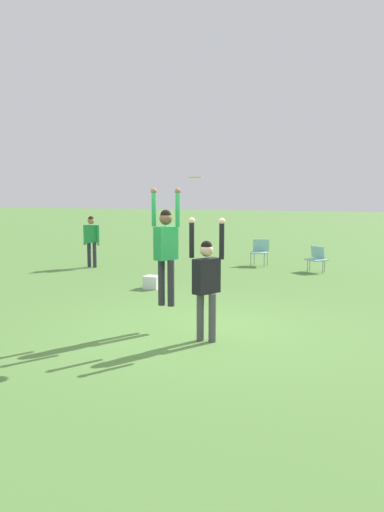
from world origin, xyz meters
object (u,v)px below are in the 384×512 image
person_defending (206,277)px  frisbee (196,177)px  camping_chair_1 (317,257)px  person_spectator_near (91,237)px  cooler_box (152,282)px  camping_chair_0 (260,250)px  person_jumping (166,244)px

person_defending → frisbee: (-0.26, 0.21, 1.57)m
camping_chair_1 → person_spectator_near: 7.06m
camping_chair_1 → person_spectator_near: (-6.84, -1.67, 0.53)m
person_defending → person_spectator_near: bearing=-110.6°
person_defending → cooler_box: 4.74m
camping_chair_0 → person_spectator_near: person_spectator_near is taller
person_jumping → person_spectator_near: bearing=66.9°
camping_chair_0 → camping_chair_1: (1.92, -0.70, -0.07)m
frisbee → person_spectator_near: (-5.88, 6.06, -1.63)m
camping_chair_0 → person_defending: bearing=82.1°
camping_chair_1 → person_spectator_near: person_spectator_near is taller
person_spectator_near → cooler_box: 4.30m
person_spectator_near → person_jumping: bearing=-91.3°
camping_chair_0 → cooler_box: size_ratio=2.21×
frisbee → cooler_box: bearing=125.4°
camping_chair_1 → cooler_box: size_ratio=2.09×
camping_chair_0 → camping_chair_1: size_ratio=1.06×
frisbee → camping_chair_0: bearing=96.5°
person_defending → cooler_box: bearing=-118.5°
camping_chair_0 → person_jumping: bearing=76.4°
person_jumping → camping_chair_1: size_ratio=2.48×
person_spectator_near → cooler_box: bearing=-80.1°
person_defending → camping_chair_1: person_defending is taller
frisbee → person_spectator_near: frisbee is taller
person_jumping → camping_chair_1: 7.77m
frisbee → camping_chair_1: (0.96, 7.74, -2.16)m
person_jumping → cooler_box: bearing=54.5°
camping_chair_0 → cooler_box: 5.15m
person_jumping → person_defending: 1.08m
camping_chair_0 → person_spectator_near: (-4.92, -2.37, 0.47)m
person_spectator_near → camping_chair_1: bearing=-29.5°
person_defending → cooler_box: size_ratio=5.08×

